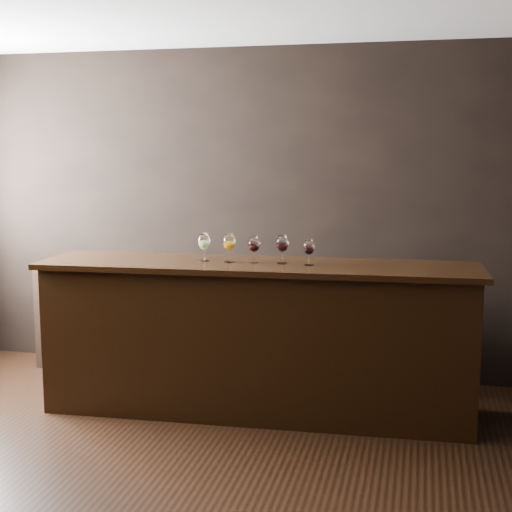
% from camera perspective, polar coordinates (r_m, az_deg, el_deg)
% --- Properties ---
extents(ground, '(5.00, 5.00, 0.00)m').
position_cam_1_polar(ground, '(4.55, -10.88, -16.98)').
color(ground, black).
rests_on(ground, ground).
extents(room_shell, '(5.02, 4.52, 2.81)m').
position_cam_1_polar(room_shell, '(4.31, -13.80, 6.47)').
color(room_shell, black).
rests_on(room_shell, ground).
extents(bar_counter, '(3.13, 0.81, 1.09)m').
position_cam_1_polar(bar_counter, '(5.30, 0.09, -6.79)').
color(bar_counter, black).
rests_on(bar_counter, ground).
extents(bar_top, '(3.24, 0.89, 0.04)m').
position_cam_1_polar(bar_top, '(5.18, 0.09, -0.78)').
color(bar_top, black).
rests_on(bar_top, bar_counter).
extents(back_bar_shelf, '(2.52, 0.40, 0.91)m').
position_cam_1_polar(back_bar_shelf, '(6.30, -6.43, -5.20)').
color(back_bar_shelf, black).
rests_on(back_bar_shelf, ground).
extents(glass_white, '(0.09, 0.09, 0.21)m').
position_cam_1_polar(glass_white, '(5.26, -4.18, 1.12)').
color(glass_white, white).
rests_on(glass_white, bar_top).
extents(glass_amber, '(0.09, 0.09, 0.21)m').
position_cam_1_polar(glass_amber, '(5.20, -2.16, 1.05)').
color(glass_amber, white).
rests_on(glass_amber, bar_top).
extents(glass_red_a, '(0.08, 0.08, 0.20)m').
position_cam_1_polar(glass_red_a, '(5.16, -0.15, 0.92)').
color(glass_red_a, white).
rests_on(glass_red_a, bar_top).
extents(glass_red_b, '(0.09, 0.09, 0.21)m').
position_cam_1_polar(glass_red_b, '(5.15, 2.12, 0.96)').
color(glass_red_b, white).
rests_on(glass_red_b, bar_top).
extents(glass_red_c, '(0.08, 0.08, 0.19)m').
position_cam_1_polar(glass_red_c, '(5.08, 4.26, 0.67)').
color(glass_red_c, white).
rests_on(glass_red_c, bar_top).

